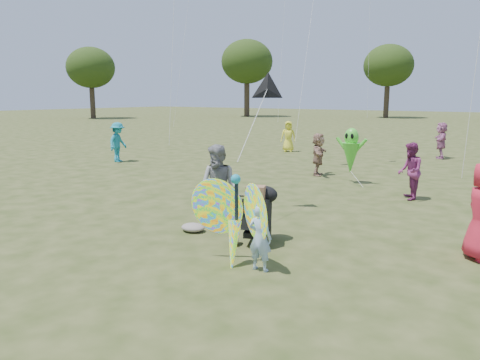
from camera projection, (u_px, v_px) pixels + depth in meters
name	position (u px, v px, depth m)	size (l,w,h in m)	color
ground	(199.00, 257.00, 8.00)	(160.00, 160.00, 0.00)	#51592B
child_girl	(260.00, 238.00, 7.31)	(0.39, 0.26, 1.07)	#9BBCDC
adult_man	(219.00, 187.00, 9.62)	(0.85, 0.66, 1.74)	gray
grey_bag	(193.00, 227.00, 9.51)	(0.51, 0.42, 0.16)	gray
crowd_d	(318.00, 154.00, 16.06)	(1.36, 0.43, 1.46)	#9E7661
crowd_e	(410.00, 171.00, 12.31)	(0.74, 0.58, 1.52)	#7D295F
crowd_g	(288.00, 136.00, 22.87)	(0.73, 0.48, 1.50)	yellow
crowd_i	(118.00, 142.00, 19.35)	(1.06, 0.61, 1.64)	teal
crowd_j	(441.00, 140.00, 20.43)	(1.46, 0.47, 1.58)	#B06492
jogging_stroller	(258.00, 210.00, 8.73)	(0.78, 1.15, 1.09)	black
butterfly_kite	(235.00, 220.00, 7.55)	(1.74, 0.75, 1.69)	#DE2349
delta_kite_rig	(267.00, 89.00, 10.85)	(0.92, 2.16, 1.88)	black
alien_kite	(351.00, 153.00, 14.55)	(1.12, 0.69, 1.74)	#48CD30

